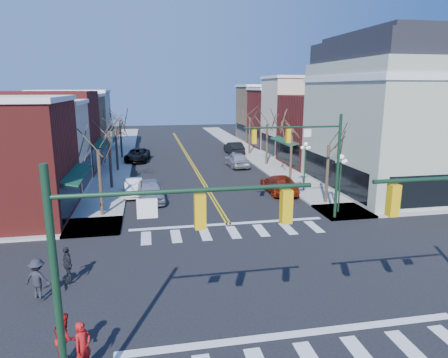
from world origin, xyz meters
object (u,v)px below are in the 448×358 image
car_left_near (150,191)px  pedestrian_red_a (83,347)px  car_left_mid (134,187)px  car_right_far (234,148)px  pedestrian_dark_b (38,279)px  victorian_corner (400,114)px  car_left_far (137,155)px  car_right_mid (237,159)px  pedestrian_red_b (65,337)px  pedestrian_dark_a (67,264)px  lamppost_midblock (305,158)px  car_right_near (279,184)px  lamppost_corner (340,173)px

car_left_near → pedestrian_red_a: bearing=-101.9°
car_left_near → car_left_mid: size_ratio=1.19×
car_right_far → pedestrian_dark_b: size_ratio=2.83×
victorian_corner → car_left_far: size_ratio=2.55×
car_right_mid → pedestrian_red_b: bearing=64.8°
car_right_far → pedestrian_dark_a: bearing=62.8°
lamppost_midblock → car_left_far: bearing=129.8°
car_left_near → car_right_far: size_ratio=1.00×
car_right_mid → pedestrian_red_a: pedestrian_red_a is taller
car_right_far → pedestrian_red_a: size_ratio=2.97×
car_left_mid → car_right_mid: bearing=38.0°
pedestrian_red_b → pedestrian_dark_a: 5.91m
car_left_mid → car_right_mid: car_right_mid is taller
pedestrian_red_b → pedestrian_dark_a: bearing=-4.0°
car_left_mid → car_right_far: bearing=51.6°
car_right_far → pedestrian_red_b: pedestrian_red_b is taller
car_right_far → pedestrian_dark_b: bearing=62.4°
lamppost_midblock → car_left_far: (-14.60, 17.51, -2.19)m
car_left_far → car_right_near: car_right_near is taller
victorian_corner → pedestrian_red_b: bearing=-141.7°
lamppost_midblock → car_left_near: 13.45m
car_left_far → car_right_mid: car_right_mid is taller
pedestrian_red_a → pedestrian_dark_b: 5.61m
pedestrian_dark_a → pedestrian_red_b: bearing=-19.0°
lamppost_midblock → car_left_mid: (-14.60, 1.40, -2.27)m
lamppost_corner → pedestrian_dark_b: size_ratio=2.44×
car_left_mid → car_right_mid: size_ratio=0.84×
car_left_mid → car_left_far: bearing=85.3°
lamppost_midblock → victorian_corner: bearing=-3.4°
car_right_far → car_left_near: bearing=58.4°
car_left_far → car_right_near: bearing=-47.8°
victorian_corner → pedestrian_red_a: victorian_corner is taller
car_left_far → victorian_corner: bearing=-30.8°
lamppost_midblock → car_left_mid: bearing=174.5°
lamppost_corner → car_right_near: 7.11m
lamppost_corner → pedestrian_red_b: bearing=-140.5°
car_left_near → car_right_mid: bearing=46.0°
pedestrian_dark_a → victorian_corner: bearing=89.3°
lamppost_corner → car_left_near: bearing=156.1°
lamppost_midblock → car_right_far: bearing=95.0°
car_left_far → pedestrian_dark_a: pedestrian_dark_a is taller
pedestrian_dark_b → lamppost_midblock: bearing=-119.8°
car_left_mid → pedestrian_red_a: pedestrian_red_a is taller
car_right_mid → pedestrian_red_b: (-12.74, -31.55, 0.16)m
pedestrian_dark_a → pedestrian_dark_b: size_ratio=0.95×
car_left_far → car_left_mid: bearing=-82.6°
car_right_near → pedestrian_dark_a: 20.25m
lamppost_corner → car_left_far: bearing=121.3°
pedestrian_dark_a → car_left_mid: bearing=142.1°
car_left_mid → victorian_corner: bearing=-9.5°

